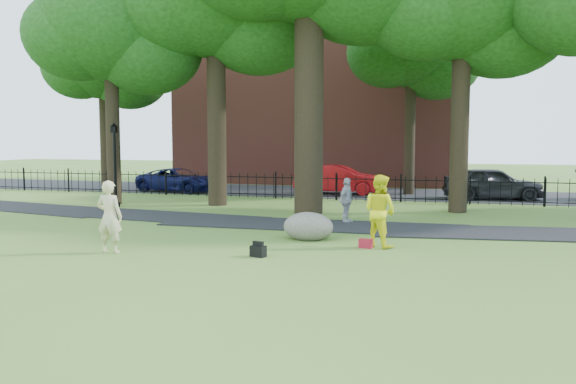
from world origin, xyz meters
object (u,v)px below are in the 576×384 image
(woman, at_px, (109,217))
(boulder, at_px, (308,225))
(man, at_px, (380,211))
(lamppost, at_px, (115,166))
(red_sedan, at_px, (339,180))

(woman, height_order, boulder, woman)
(boulder, bearing_deg, man, -14.37)
(lamppost, relative_size, red_sedan, 0.76)
(lamppost, bearing_deg, woman, -66.78)
(man, xyz_separation_m, boulder, (-2.08, 0.53, -0.53))
(red_sedan, bearing_deg, boulder, -174.96)
(man, distance_m, lamppost, 13.31)
(man, bearing_deg, lamppost, 6.15)
(boulder, height_order, red_sedan, red_sedan)
(man, bearing_deg, boulder, 17.74)
(man, height_order, boulder, man)
(woman, relative_size, red_sedan, 0.39)
(man, distance_m, boulder, 2.21)
(woman, bearing_deg, lamppost, -62.00)
(man, bearing_deg, woman, 55.95)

